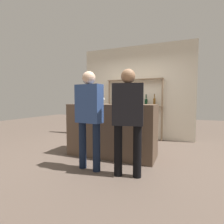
{
  "coord_description": "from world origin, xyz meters",
  "views": [
    {
      "loc": [
        1.38,
        -3.35,
        1.18
      ],
      "look_at": [
        0.0,
        0.0,
        0.92
      ],
      "focal_mm": 28.0,
      "sensor_mm": 36.0,
      "label": 1
    }
  ],
  "objects_px": {
    "ice_bucket": "(119,99)",
    "server_behind_counter": "(125,111)",
    "counter_bottle_4": "(92,98)",
    "counter_bottle_1": "(115,98)",
    "cork_jar": "(131,100)",
    "counter_bottle_0": "(89,98)",
    "counter_bottle_5": "(123,97)",
    "counter_bottle_3": "(81,99)",
    "customer_center": "(89,113)",
    "wine_glass": "(103,98)",
    "customer_right": "(128,115)",
    "counter_bottle_2": "(138,98)"
  },
  "relations": [
    {
      "from": "counter_bottle_2",
      "to": "server_behind_counter",
      "type": "relative_size",
      "value": 0.21
    },
    {
      "from": "server_behind_counter",
      "to": "customer_right",
      "type": "bearing_deg",
      "value": 33.33
    },
    {
      "from": "wine_glass",
      "to": "server_behind_counter",
      "type": "distance_m",
      "value": 0.79
    },
    {
      "from": "counter_bottle_2",
      "to": "ice_bucket",
      "type": "distance_m",
      "value": 0.42
    },
    {
      "from": "ice_bucket",
      "to": "server_behind_counter",
      "type": "xyz_separation_m",
      "value": [
        -0.12,
        0.75,
        -0.31
      ]
    },
    {
      "from": "counter_bottle_4",
      "to": "customer_right",
      "type": "bearing_deg",
      "value": -41.35
    },
    {
      "from": "counter_bottle_5",
      "to": "cork_jar",
      "type": "relative_size",
      "value": 2.21
    },
    {
      "from": "counter_bottle_5",
      "to": "ice_bucket",
      "type": "relative_size",
      "value": 1.64
    },
    {
      "from": "counter_bottle_3",
      "to": "customer_center",
      "type": "distance_m",
      "value": 1.1
    },
    {
      "from": "counter_bottle_3",
      "to": "customer_center",
      "type": "xyz_separation_m",
      "value": [
        0.67,
        -0.83,
        -0.24
      ]
    },
    {
      "from": "counter_bottle_4",
      "to": "customer_center",
      "type": "bearing_deg",
      "value": -63.2
    },
    {
      "from": "counter_bottle_2",
      "to": "cork_jar",
      "type": "xyz_separation_m",
      "value": [
        -0.16,
        0.03,
        -0.04
      ]
    },
    {
      "from": "counter_bottle_0",
      "to": "counter_bottle_3",
      "type": "distance_m",
      "value": 0.31
    },
    {
      "from": "server_behind_counter",
      "to": "counter_bottle_0",
      "type": "bearing_deg",
      "value": -13.77
    },
    {
      "from": "counter_bottle_0",
      "to": "ice_bucket",
      "type": "height_order",
      "value": "counter_bottle_0"
    },
    {
      "from": "counter_bottle_2",
      "to": "counter_bottle_3",
      "type": "relative_size",
      "value": 1.01
    },
    {
      "from": "counter_bottle_4",
      "to": "ice_bucket",
      "type": "bearing_deg",
      "value": -13.23
    },
    {
      "from": "counter_bottle_5",
      "to": "cork_jar",
      "type": "bearing_deg",
      "value": 41.4
    },
    {
      "from": "counter_bottle_3",
      "to": "customer_right",
      "type": "xyz_separation_m",
      "value": [
        1.35,
        -0.84,
        -0.25
      ]
    },
    {
      "from": "counter_bottle_1",
      "to": "cork_jar",
      "type": "distance_m",
      "value": 0.43
    },
    {
      "from": "counter_bottle_2",
      "to": "ice_bucket",
      "type": "xyz_separation_m",
      "value": [
        -0.41,
        0.06,
        -0.01
      ]
    },
    {
      "from": "counter_bottle_3",
      "to": "customer_right",
      "type": "height_order",
      "value": "customer_right"
    },
    {
      "from": "counter_bottle_0",
      "to": "counter_bottle_4",
      "type": "xyz_separation_m",
      "value": [
        -0.13,
        0.37,
        0.02
      ]
    },
    {
      "from": "counter_bottle_4",
      "to": "counter_bottle_1",
      "type": "bearing_deg",
      "value": -3.55
    },
    {
      "from": "ice_bucket",
      "to": "wine_glass",
      "type": "bearing_deg",
      "value": 167.47
    },
    {
      "from": "counter_bottle_2",
      "to": "ice_bucket",
      "type": "height_order",
      "value": "counter_bottle_2"
    },
    {
      "from": "wine_glass",
      "to": "customer_center",
      "type": "xyz_separation_m",
      "value": [
        0.2,
        -0.97,
        -0.25
      ]
    },
    {
      "from": "counter_bottle_1",
      "to": "counter_bottle_2",
      "type": "relative_size",
      "value": 1.0
    },
    {
      "from": "server_behind_counter",
      "to": "ice_bucket",
      "type": "bearing_deg",
      "value": 22.91
    },
    {
      "from": "ice_bucket",
      "to": "cork_jar",
      "type": "height_order",
      "value": "ice_bucket"
    },
    {
      "from": "counter_bottle_1",
      "to": "cork_jar",
      "type": "relative_size",
      "value": 1.99
    },
    {
      "from": "counter_bottle_0",
      "to": "cork_jar",
      "type": "xyz_separation_m",
      "value": [
        0.86,
        0.17,
        -0.05
      ]
    },
    {
      "from": "counter_bottle_1",
      "to": "counter_bottle_2",
      "type": "distance_m",
      "value": 0.59
    },
    {
      "from": "wine_glass",
      "to": "counter_bottle_4",
      "type": "bearing_deg",
      "value": 165.89
    },
    {
      "from": "wine_glass",
      "to": "server_behind_counter",
      "type": "bearing_deg",
      "value": 65.93
    },
    {
      "from": "counter_bottle_0",
      "to": "counter_bottle_4",
      "type": "distance_m",
      "value": 0.39
    },
    {
      "from": "counter_bottle_3",
      "to": "server_behind_counter",
      "type": "xyz_separation_m",
      "value": [
        0.76,
        0.79,
        -0.31
      ]
    },
    {
      "from": "counter_bottle_1",
      "to": "cork_jar",
      "type": "xyz_separation_m",
      "value": [
        0.39,
        -0.16,
        -0.04
      ]
    },
    {
      "from": "counter_bottle_2",
      "to": "counter_bottle_3",
      "type": "xyz_separation_m",
      "value": [
        -1.3,
        0.01,
        -0.0
      ]
    },
    {
      "from": "wine_glass",
      "to": "customer_center",
      "type": "height_order",
      "value": "customer_center"
    },
    {
      "from": "counter_bottle_5",
      "to": "customer_center",
      "type": "relative_size",
      "value": 0.22
    },
    {
      "from": "counter_bottle_4",
      "to": "cork_jar",
      "type": "bearing_deg",
      "value": -11.26
    },
    {
      "from": "counter_bottle_1",
      "to": "customer_right",
      "type": "bearing_deg",
      "value": -59.44
    },
    {
      "from": "counter_bottle_0",
      "to": "ice_bucket",
      "type": "bearing_deg",
      "value": 17.64
    },
    {
      "from": "counter_bottle_4",
      "to": "cork_jar",
      "type": "relative_size",
      "value": 2.26
    },
    {
      "from": "ice_bucket",
      "to": "cork_jar",
      "type": "xyz_separation_m",
      "value": [
        0.25,
        -0.02,
        -0.03
      ]
    },
    {
      "from": "counter_bottle_5",
      "to": "customer_center",
      "type": "height_order",
      "value": "customer_center"
    },
    {
      "from": "counter_bottle_3",
      "to": "cork_jar",
      "type": "distance_m",
      "value": 1.14
    },
    {
      "from": "counter_bottle_5",
      "to": "server_behind_counter",
      "type": "height_order",
      "value": "server_behind_counter"
    },
    {
      "from": "counter_bottle_4",
      "to": "server_behind_counter",
      "type": "distance_m",
      "value": 0.91
    }
  ]
}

